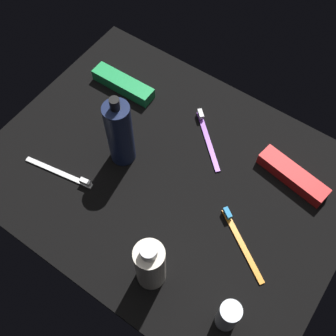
{
  "coord_description": "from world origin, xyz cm",
  "views": [
    {
      "loc": [
        27.7,
        -39.58,
        87.08
      ],
      "look_at": [
        0.0,
        0.0,
        3.0
      ],
      "focal_mm": 45.0,
      "sensor_mm": 36.0,
      "label": 1
    }
  ],
  "objects_px": {
    "toothpaste_box_green": "(123,84)",
    "bodywash_bottle": "(150,265)",
    "deodorant_stick": "(228,316)",
    "toothbrush_orange": "(240,240)",
    "toothbrush_white": "(62,173)",
    "toothbrush_purple": "(207,136)",
    "lotion_bottle": "(120,133)",
    "toothpaste_box_red": "(293,176)"
  },
  "relations": [
    {
      "from": "lotion_bottle",
      "to": "toothbrush_orange",
      "type": "relative_size",
      "value": 1.35
    },
    {
      "from": "bodywash_bottle",
      "to": "toothbrush_purple",
      "type": "distance_m",
      "value": 0.38
    },
    {
      "from": "toothpaste_box_red",
      "to": "toothpaste_box_green",
      "type": "relative_size",
      "value": 1.0
    },
    {
      "from": "deodorant_stick",
      "to": "toothbrush_orange",
      "type": "distance_m",
      "value": 0.18
    },
    {
      "from": "deodorant_stick",
      "to": "toothbrush_purple",
      "type": "bearing_deg",
      "value": 127.13
    },
    {
      "from": "toothbrush_purple",
      "to": "toothbrush_white",
      "type": "height_order",
      "value": "same"
    },
    {
      "from": "toothbrush_purple",
      "to": "toothbrush_white",
      "type": "relative_size",
      "value": 0.78
    },
    {
      "from": "deodorant_stick",
      "to": "toothbrush_white",
      "type": "bearing_deg",
      "value": 172.64
    },
    {
      "from": "lotion_bottle",
      "to": "toothbrush_purple",
      "type": "relative_size",
      "value": 1.51
    },
    {
      "from": "toothpaste_box_green",
      "to": "bodywash_bottle",
      "type": "bearing_deg",
      "value": -46.36
    },
    {
      "from": "toothbrush_white",
      "to": "toothpaste_box_green",
      "type": "distance_m",
      "value": 0.3
    },
    {
      "from": "lotion_bottle",
      "to": "toothpaste_box_red",
      "type": "height_order",
      "value": "lotion_bottle"
    },
    {
      "from": "toothbrush_white",
      "to": "toothpaste_box_green",
      "type": "height_order",
      "value": "toothpaste_box_green"
    },
    {
      "from": "toothbrush_white",
      "to": "toothbrush_purple",
      "type": "bearing_deg",
      "value": 51.93
    },
    {
      "from": "toothbrush_purple",
      "to": "toothbrush_orange",
      "type": "height_order",
      "value": "same"
    },
    {
      "from": "toothbrush_white",
      "to": "toothpaste_box_green",
      "type": "relative_size",
      "value": 1.02
    },
    {
      "from": "toothpaste_box_green",
      "to": "toothpaste_box_red",
      "type": "bearing_deg",
      "value": 0.05
    },
    {
      "from": "bodywash_bottle",
      "to": "toothbrush_white",
      "type": "distance_m",
      "value": 0.33
    },
    {
      "from": "bodywash_bottle",
      "to": "toothbrush_purple",
      "type": "height_order",
      "value": "bodywash_bottle"
    },
    {
      "from": "toothbrush_purple",
      "to": "toothpaste_box_green",
      "type": "distance_m",
      "value": 0.27
    },
    {
      "from": "bodywash_bottle",
      "to": "toothbrush_orange",
      "type": "bearing_deg",
      "value": 56.6
    },
    {
      "from": "deodorant_stick",
      "to": "toothbrush_purple",
      "type": "relative_size",
      "value": 0.69
    },
    {
      "from": "deodorant_stick",
      "to": "toothbrush_purple",
      "type": "height_order",
      "value": "deodorant_stick"
    },
    {
      "from": "bodywash_bottle",
      "to": "deodorant_stick",
      "type": "xyz_separation_m",
      "value": [
        0.17,
        0.01,
        -0.03
      ]
    },
    {
      "from": "deodorant_stick",
      "to": "toothbrush_white",
      "type": "relative_size",
      "value": 0.54
    },
    {
      "from": "deodorant_stick",
      "to": "toothpaste_box_red",
      "type": "xyz_separation_m",
      "value": [
        -0.04,
        0.36,
        -0.03
      ]
    },
    {
      "from": "bodywash_bottle",
      "to": "toothbrush_orange",
      "type": "relative_size",
      "value": 1.03
    },
    {
      "from": "bodywash_bottle",
      "to": "toothbrush_orange",
      "type": "distance_m",
      "value": 0.22
    },
    {
      "from": "lotion_bottle",
      "to": "bodywash_bottle",
      "type": "height_order",
      "value": "lotion_bottle"
    },
    {
      "from": "toothbrush_orange",
      "to": "deodorant_stick",
      "type": "bearing_deg",
      "value": -69.57
    },
    {
      "from": "toothpaste_box_red",
      "to": "toothpaste_box_green",
      "type": "bearing_deg",
      "value": -169.31
    },
    {
      "from": "lotion_bottle",
      "to": "toothbrush_orange",
      "type": "distance_m",
      "value": 0.35
    },
    {
      "from": "bodywash_bottle",
      "to": "deodorant_stick",
      "type": "height_order",
      "value": "bodywash_bottle"
    },
    {
      "from": "lotion_bottle",
      "to": "toothbrush_purple",
      "type": "bearing_deg",
      "value": 49.16
    },
    {
      "from": "toothbrush_purple",
      "to": "toothpaste_box_green",
      "type": "height_order",
      "value": "toothpaste_box_green"
    },
    {
      "from": "toothbrush_purple",
      "to": "deodorant_stick",
      "type": "bearing_deg",
      "value": -52.87
    },
    {
      "from": "lotion_bottle",
      "to": "bodywash_bottle",
      "type": "bearing_deg",
      "value": -40.94
    },
    {
      "from": "bodywash_bottle",
      "to": "toothbrush_purple",
      "type": "xyz_separation_m",
      "value": [
        -0.09,
        0.36,
        -0.07
      ]
    },
    {
      "from": "bodywash_bottle",
      "to": "deodorant_stick",
      "type": "distance_m",
      "value": 0.17
    },
    {
      "from": "lotion_bottle",
      "to": "toothbrush_white",
      "type": "distance_m",
      "value": 0.17
    },
    {
      "from": "lotion_bottle",
      "to": "toothpaste_box_green",
      "type": "bearing_deg",
      "value": 127.96
    },
    {
      "from": "lotion_bottle",
      "to": "toothpaste_box_red",
      "type": "bearing_deg",
      "value": 25.72
    }
  ]
}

